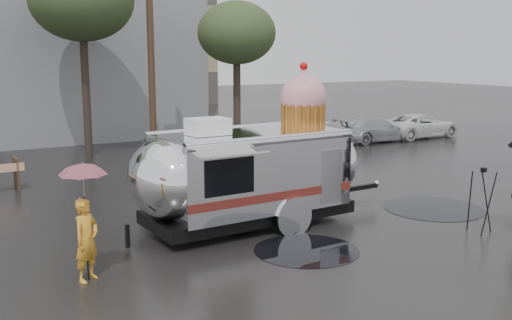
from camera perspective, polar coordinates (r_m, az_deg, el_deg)
ground at (r=12.57m, az=2.19°, el=-9.70°), size 120.00×120.00×0.00m
puddles at (r=15.95m, az=9.48°, el=-5.47°), size 7.63×5.90×0.01m
utility_pole at (r=25.56m, az=-10.00°, el=10.84°), size 1.60×0.28×9.00m
tree_mid at (r=25.86m, az=-16.29°, el=14.40°), size 4.20×4.20×8.03m
tree_right at (r=26.09m, az=-1.86°, el=11.93°), size 3.36×3.36×6.42m
parked_cars at (r=28.70m, az=9.39°, el=2.96°), size 13.20×1.90×1.50m
airstream_trailer at (r=14.83m, az=-0.35°, el=-0.81°), size 7.64×3.09×4.12m
person_left at (r=11.81m, az=-15.84°, el=-7.34°), size 0.69×0.65×1.60m
umbrella_pink at (r=11.52m, az=-16.11°, el=-2.00°), size 1.09×1.09×2.30m
tripod at (r=15.30m, az=20.73°, el=-2.98°), size 0.64×0.63×1.60m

